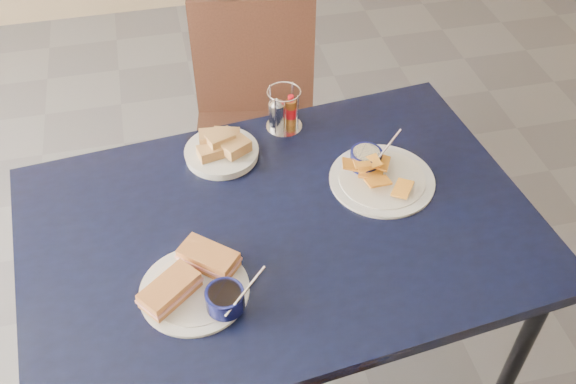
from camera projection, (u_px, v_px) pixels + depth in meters
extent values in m
plane|color=#535358|center=(249.00, 354.00, 2.24)|extent=(6.00, 6.00, 0.00)
cube|color=black|center=(280.00, 229.00, 1.68)|extent=(1.41, 1.01, 0.04)
cylinder|color=black|center=(508.00, 376.00, 1.79)|extent=(0.04, 0.04, 0.71)
cylinder|color=black|center=(87.00, 256.00, 2.10)|extent=(0.04, 0.04, 0.71)
cylinder|color=black|center=(417.00, 200.00, 2.28)|extent=(0.04, 0.04, 0.71)
cube|color=black|center=(256.00, 144.00, 2.36)|extent=(0.51, 0.49, 0.04)
cylinder|color=black|center=(220.00, 227.00, 2.38)|extent=(0.04, 0.04, 0.43)
cylinder|color=black|center=(312.00, 212.00, 2.43)|extent=(0.04, 0.04, 0.43)
cylinder|color=black|center=(208.00, 168.00, 2.61)|extent=(0.04, 0.04, 0.43)
cylinder|color=black|center=(292.00, 155.00, 2.66)|extent=(0.04, 0.04, 0.43)
cube|color=black|center=(244.00, 58.00, 2.31)|extent=(0.44, 0.12, 0.46)
cylinder|color=white|center=(194.00, 290.00, 1.51)|extent=(0.26, 0.26, 0.01)
cylinder|color=white|center=(194.00, 289.00, 1.51)|extent=(0.21, 0.21, 0.00)
cube|color=#CD8449|center=(170.00, 290.00, 1.47)|extent=(0.15, 0.14, 0.04)
cube|color=#DF9589|center=(170.00, 291.00, 1.48)|extent=(0.16, 0.15, 0.01)
cube|color=#CD8449|center=(209.00, 258.00, 1.54)|extent=(0.15, 0.15, 0.04)
cube|color=#DF9589|center=(209.00, 259.00, 1.55)|extent=(0.16, 0.15, 0.01)
cylinder|color=#0A0D3B|center=(225.00, 299.00, 1.45)|extent=(0.09, 0.09, 0.05)
cylinder|color=black|center=(225.00, 295.00, 1.44)|extent=(0.08, 0.08, 0.01)
cylinder|color=silver|center=(245.00, 291.00, 1.42)|extent=(0.11, 0.07, 0.08)
cylinder|color=white|center=(382.00, 180.00, 1.78)|extent=(0.29, 0.29, 0.01)
cylinder|color=white|center=(382.00, 178.00, 1.77)|extent=(0.24, 0.24, 0.00)
cube|color=orange|center=(372.00, 160.00, 1.82)|extent=(0.08, 0.07, 0.01)
cube|color=orange|center=(371.00, 174.00, 1.77)|extent=(0.08, 0.07, 0.01)
cube|color=orange|center=(402.00, 190.00, 1.72)|extent=(0.08, 0.08, 0.02)
cube|color=orange|center=(378.00, 183.00, 1.73)|extent=(0.07, 0.05, 0.02)
cube|color=orange|center=(372.00, 163.00, 1.78)|extent=(0.05, 0.07, 0.02)
cube|color=orange|center=(354.00, 167.00, 1.77)|extent=(0.07, 0.06, 0.02)
cube|color=orange|center=(381.00, 164.00, 1.77)|extent=(0.07, 0.08, 0.02)
cube|color=orange|center=(368.00, 166.00, 1.76)|extent=(0.07, 0.05, 0.03)
cube|color=orange|center=(362.00, 164.00, 1.76)|extent=(0.05, 0.07, 0.02)
cylinder|color=#0A0D3B|center=(366.00, 159.00, 1.79)|extent=(0.09, 0.09, 0.05)
cylinder|color=beige|center=(366.00, 154.00, 1.78)|extent=(0.08, 0.08, 0.01)
cylinder|color=silver|center=(385.00, 149.00, 1.75)|extent=(0.11, 0.07, 0.08)
cylinder|color=white|center=(222.00, 154.00, 1.85)|extent=(0.21, 0.21, 0.02)
cylinder|color=white|center=(222.00, 151.00, 1.84)|extent=(0.17, 0.17, 0.00)
cube|color=tan|center=(212.00, 152.00, 1.81)|extent=(0.08, 0.06, 0.03)
cube|color=tan|center=(226.00, 137.00, 1.85)|extent=(0.09, 0.07, 0.03)
cube|color=tan|center=(236.00, 147.00, 1.80)|extent=(0.09, 0.08, 0.03)
cube|color=tan|center=(213.00, 138.00, 1.82)|extent=(0.08, 0.06, 0.03)
cube|color=tan|center=(220.00, 139.00, 1.81)|extent=(0.09, 0.07, 0.03)
cylinder|color=silver|center=(284.00, 126.00, 1.95)|extent=(0.11, 0.11, 0.01)
cylinder|color=silver|center=(293.00, 100.00, 1.93)|extent=(0.01, 0.01, 0.13)
cylinder|color=silver|center=(270.00, 103.00, 1.92)|extent=(0.01, 0.01, 0.13)
cylinder|color=silver|center=(275.00, 117.00, 1.87)|extent=(0.01, 0.01, 0.13)
cylinder|color=silver|center=(298.00, 114.00, 1.88)|extent=(0.01, 0.01, 0.13)
torus|color=silver|center=(284.00, 92.00, 1.85)|extent=(0.10, 0.10, 0.00)
cylinder|color=silver|center=(277.00, 115.00, 1.91)|extent=(0.05, 0.05, 0.08)
cone|color=silver|center=(277.00, 101.00, 1.87)|extent=(0.04, 0.04, 0.02)
cylinder|color=brown|center=(291.00, 112.00, 1.92)|extent=(0.03, 0.03, 0.08)
cylinder|color=#A10910|center=(291.00, 112.00, 1.92)|extent=(0.03, 0.03, 0.03)
cylinder|color=#A10910|center=(291.00, 98.00, 1.88)|extent=(0.02, 0.02, 0.02)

